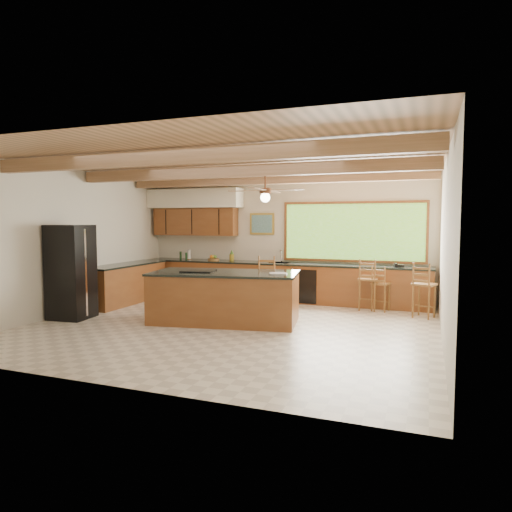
% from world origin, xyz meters
% --- Properties ---
extents(ground, '(7.20, 7.20, 0.00)m').
position_xyz_m(ground, '(0.00, 0.00, 0.00)').
color(ground, beige).
rests_on(ground, ground).
extents(room_shell, '(7.27, 6.54, 3.02)m').
position_xyz_m(room_shell, '(-0.17, 0.65, 2.21)').
color(room_shell, beige).
rests_on(room_shell, ground).
extents(counter_run, '(7.12, 3.10, 1.22)m').
position_xyz_m(counter_run, '(-0.82, 2.52, 0.46)').
color(counter_run, brown).
rests_on(counter_run, ground).
extents(island, '(2.94, 1.75, 0.98)m').
position_xyz_m(island, '(-0.25, 0.32, 0.48)').
color(island, brown).
rests_on(island, ground).
extents(refrigerator, '(0.79, 0.77, 1.85)m').
position_xyz_m(refrigerator, '(-3.22, -0.46, 0.92)').
color(refrigerator, black).
rests_on(refrigerator, ground).
extents(bar_stool_a, '(0.48, 0.48, 1.18)m').
position_xyz_m(bar_stool_a, '(0.10, 1.77, 0.70)').
color(bar_stool_a, brown).
rests_on(bar_stool_a, ground).
extents(bar_stool_b, '(0.42, 0.42, 0.98)m').
position_xyz_m(bar_stool_b, '(2.43, 2.40, 0.58)').
color(bar_stool_b, brown).
rests_on(bar_stool_b, ground).
extents(bar_stool_c, '(0.41, 0.41, 1.12)m').
position_xyz_m(bar_stool_c, '(2.16, 2.39, 0.66)').
color(bar_stool_c, brown).
rests_on(bar_stool_c, ground).
extents(bar_stool_d, '(0.51, 0.51, 1.11)m').
position_xyz_m(bar_stool_d, '(3.30, 1.99, 0.66)').
color(bar_stool_d, brown).
rests_on(bar_stool_d, ground).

